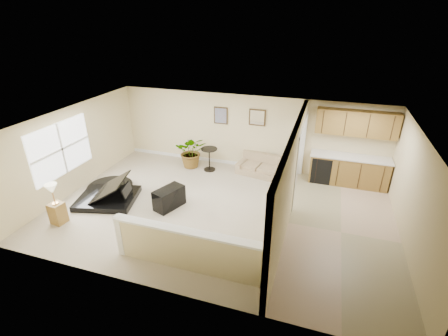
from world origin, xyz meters
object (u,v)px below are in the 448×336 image
(piano, at_px, (107,179))
(accent_table, at_px, (209,156))
(lamp_stand, at_px, (56,207))
(loveseat, at_px, (260,165))
(palm_plant, at_px, (192,152))
(small_plant, at_px, (285,177))
(piano_bench, at_px, (169,198))

(piano, relative_size, accent_table, 2.67)
(lamp_stand, bearing_deg, loveseat, 45.65)
(palm_plant, xyz_separation_m, small_plant, (3.26, -0.22, -0.35))
(loveseat, relative_size, palm_plant, 1.25)
(piano, xyz_separation_m, lamp_stand, (-0.49, -1.43, -0.15))
(small_plant, bearing_deg, accent_table, 176.72)
(piano, bearing_deg, loveseat, 23.71)
(loveseat, relative_size, small_plant, 3.08)
(lamp_stand, bearing_deg, accent_table, 57.48)
(piano_bench, relative_size, palm_plant, 0.69)
(loveseat, xyz_separation_m, small_plant, (0.91, -0.45, -0.09))
(accent_table, bearing_deg, palm_plant, 173.86)
(accent_table, bearing_deg, lamp_stand, -122.52)
(palm_plant, xyz_separation_m, lamp_stand, (-1.93, -4.15, -0.09))
(palm_plant, height_order, lamp_stand, palm_plant)
(piano_bench, height_order, palm_plant, palm_plant)
(loveseat, height_order, lamp_stand, lamp_stand)
(piano_bench, bearing_deg, loveseat, 55.97)
(piano, bearing_deg, lamp_stand, -123.04)
(accent_table, bearing_deg, piano, -128.57)
(lamp_stand, bearing_deg, palm_plant, 65.02)
(accent_table, relative_size, palm_plant, 0.63)
(lamp_stand, bearing_deg, small_plant, 37.13)
(piano, distance_m, loveseat, 4.81)
(palm_plant, bearing_deg, loveseat, 5.59)
(piano, distance_m, small_plant, 5.34)
(piano_bench, xyz_separation_m, lamp_stand, (-2.36, -1.53, 0.18))
(accent_table, distance_m, palm_plant, 0.67)
(accent_table, distance_m, lamp_stand, 4.84)
(loveseat, distance_m, accent_table, 1.72)
(accent_table, xyz_separation_m, lamp_stand, (-2.60, -4.08, -0.04))
(piano_bench, bearing_deg, palm_plant, 99.28)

